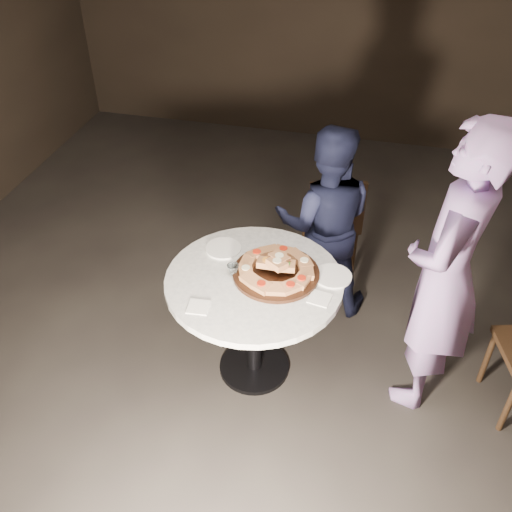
# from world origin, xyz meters

# --- Properties ---
(floor) EXTENTS (7.00, 7.00, 0.00)m
(floor) POSITION_xyz_m (0.00, 0.00, 0.00)
(floor) COLOR black
(floor) RESTS_ON ground
(table) EXTENTS (1.16, 1.16, 0.79)m
(table) POSITION_xyz_m (-0.13, -0.07, 0.64)
(table) COLOR black
(table) RESTS_ON ground
(serving_board) EXTENTS (0.60, 0.60, 0.02)m
(serving_board) POSITION_xyz_m (-0.01, -0.01, 0.80)
(serving_board) COLOR black
(serving_board) RESTS_ON table
(focaccia_pile) EXTENTS (0.46, 0.46, 0.12)m
(focaccia_pile) POSITION_xyz_m (-0.01, -0.00, 0.85)
(focaccia_pile) COLOR #AA6E42
(focaccia_pile) RESTS_ON serving_board
(plate_left) EXTENTS (0.27, 0.27, 0.01)m
(plate_left) POSITION_xyz_m (-0.39, 0.16, 0.80)
(plate_left) COLOR white
(plate_left) RESTS_ON table
(plate_right) EXTENTS (0.28, 0.28, 0.01)m
(plate_right) POSITION_xyz_m (0.32, 0.05, 0.80)
(plate_right) COLOR white
(plate_right) RESTS_ON table
(water_glass) EXTENTS (0.09, 0.09, 0.07)m
(water_glass) POSITION_xyz_m (-0.26, -0.06, 0.83)
(water_glass) COLOR silver
(water_glass) RESTS_ON table
(napkin_near) EXTENTS (0.13, 0.13, 0.01)m
(napkin_near) POSITION_xyz_m (-0.37, -0.38, 0.79)
(napkin_near) COLOR white
(napkin_near) RESTS_ON table
(napkin_far) EXTENTS (0.14, 0.14, 0.01)m
(napkin_far) POSITION_xyz_m (0.27, -0.16, 0.79)
(napkin_far) COLOR white
(napkin_far) RESTS_ON table
(chair_far) EXTENTS (0.51, 0.52, 0.88)m
(chair_far) POSITION_xyz_m (0.20, 1.09, 0.51)
(chair_far) COLOR black
(chair_far) RESTS_ON ground
(diner_navy) EXTENTS (0.76, 0.62, 1.44)m
(diner_navy) POSITION_xyz_m (0.18, 0.70, 0.72)
(diner_navy) COLOR black
(diner_navy) RESTS_ON ground
(diner_teal) EXTENTS (0.64, 0.79, 1.88)m
(diner_teal) POSITION_xyz_m (0.93, 0.04, 0.94)
(diner_teal) COLOR #7D64A0
(diner_teal) RESTS_ON ground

